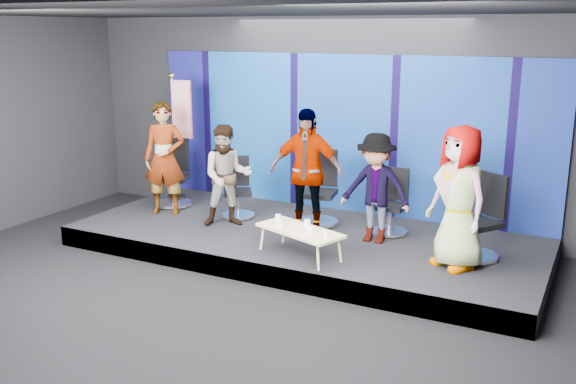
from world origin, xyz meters
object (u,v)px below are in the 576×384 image
Objects in this scene: panelist_a at (164,158)px; coffee_table at (300,231)px; panelist_b at (227,176)px; chair_d at (391,212)px; panelist_d at (376,188)px; chair_e at (479,231)px; mug_a at (278,218)px; flag_stand at (179,135)px; panelist_c at (306,172)px; mug_d at (311,230)px; mug_e at (327,234)px; chair_a at (174,184)px; chair_c at (319,200)px; panelist_e at (459,197)px; mug_c at (307,223)px; mug_b at (280,223)px; chair_b at (238,197)px.

panelist_a reaches higher than coffee_table.
panelist_b reaches higher than chair_d.
panelist_b is 2.33m from panelist_d.
chair_e is (1.48, -0.02, -0.42)m from panelist_d.
flag_stand is (-2.70, 1.41, 0.77)m from mug_a.
chair_d is at bearing 15.92° from panelist_c.
mug_a is (1.20, -0.58, -0.36)m from panelist_b.
mug_e is at bearing -15.14° from mug_d.
panelist_c is at bearing -18.04° from flag_stand.
chair_a is 3.37m from coffee_table.
panelist_a is 21.30× the size of mug_e.
chair_c is at bearing -9.23° from panelist_a.
coffee_table is (2.90, -0.86, -0.58)m from panelist_a.
flag_stand reaches higher than mug_e.
mug_a is (2.48, -0.69, -0.50)m from panelist_a.
mug_d is at bearing 164.86° from mug_e.
panelist_e reaches higher than mug_d.
panelist_b is 0.70× the size of flag_stand.
panelist_c reaches higher than panelist_e.
panelist_e is 2.03m from mug_c.
panelist_d is at bearing -20.20° from panelist_a.
chair_e is 2.30m from mug_c.
chair_e is 12.38× the size of mug_b.
flag_stand reaches higher than chair_a.
panelist_c reaches higher than chair_e.
chair_a is 0.72× the size of panelist_d.
panelist_b is 17.84× the size of mug_d.
coffee_table is 15.05× the size of mug_d.
panelist_c is at bearing 111.41° from coffee_table.
mug_a is at bearing -33.11° from flag_stand.
panelist_d reaches higher than chair_c.
panelist_d reaches higher than chair_a.
chair_b reaches higher than mug_e.
panelist_c is 1.65× the size of chair_e.
mug_e is at bearing -10.57° from mug_b.
mug_b is at bearing -34.86° from flag_stand.
panelist_b reaches higher than chair_c.
panelist_e is 5.20m from flag_stand.
chair_b is 10.60× the size of mug_b.
panelist_e is at bearing -26.74° from panelist_a.
mug_a is (-1.11, -0.88, -0.36)m from panelist_d.
panelist_e is at bearing -20.47° from panelist_d.
mug_b is (2.61, -0.87, -0.50)m from panelist_a.
chair_a reaches higher than mug_b.
flag_stand reaches higher than chair_e.
mug_c is at bearing -116.55° from chair_d.
coffee_table is at bearing -39.68° from panelist_a.
chair_a is 12.89× the size of mug_d.
chair_d is 1.59m from mug_c.
mug_e is (0.85, -1.63, 0.04)m from chair_c.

